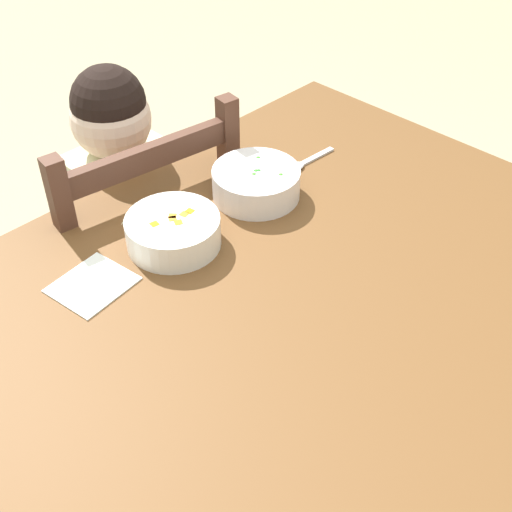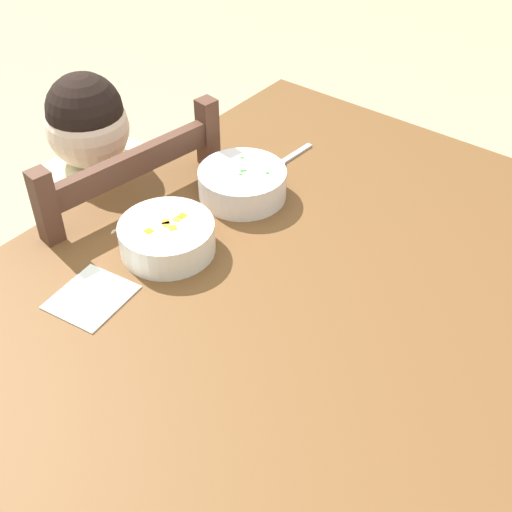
% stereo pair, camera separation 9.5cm
% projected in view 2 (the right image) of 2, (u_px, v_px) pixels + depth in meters
% --- Properties ---
extents(dining_table, '(1.43, 0.99, 0.77)m').
position_uv_depth(dining_table, '(265.00, 359.00, 1.15)').
color(dining_table, brown).
rests_on(dining_table, ground).
extents(dining_chair, '(0.48, 0.48, 0.91)m').
position_uv_depth(dining_chair, '(118.00, 278.00, 1.63)').
color(dining_chair, '#4F2F22').
rests_on(dining_chair, ground).
extents(child_figure, '(0.32, 0.31, 0.97)m').
position_uv_depth(child_figure, '(112.00, 216.00, 1.51)').
color(child_figure, beige).
rests_on(child_figure, ground).
extents(bowl_of_peas, '(0.18, 0.18, 0.06)m').
position_uv_depth(bowl_of_peas, '(242.00, 183.00, 1.33)').
color(bowl_of_peas, white).
rests_on(bowl_of_peas, dining_table).
extents(bowl_of_carrots, '(0.17, 0.17, 0.06)m').
position_uv_depth(bowl_of_carrots, '(167.00, 237.00, 1.21)').
color(bowl_of_carrots, white).
rests_on(bowl_of_carrots, dining_table).
extents(spoon, '(0.14, 0.03, 0.01)m').
position_uv_depth(spoon, '(283.00, 161.00, 1.44)').
color(spoon, silver).
rests_on(spoon, dining_table).
extents(paper_napkin, '(0.14, 0.13, 0.00)m').
position_uv_depth(paper_napkin, '(91.00, 297.00, 1.13)').
color(paper_napkin, white).
rests_on(paper_napkin, dining_table).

